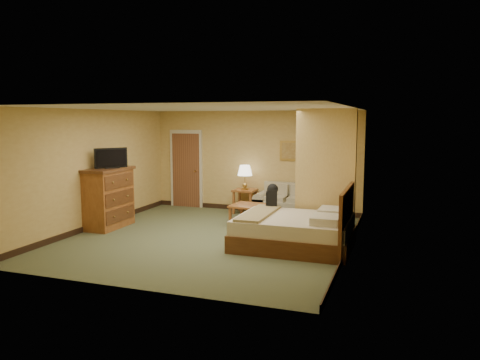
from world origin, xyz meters
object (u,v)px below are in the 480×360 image
at_px(loveseat, 288,206).
at_px(coffee_table, 249,210).
at_px(bed, 297,231).
at_px(dresser, 109,198).

height_order(loveseat, coffee_table, loveseat).
distance_m(loveseat, bed, 2.79).
xyz_separation_m(coffee_table, dresser, (-2.85, -1.23, 0.33)).
bearing_deg(loveseat, coffee_table, -116.78).
bearing_deg(bed, loveseat, 107.06).
xyz_separation_m(loveseat, dresser, (-3.47, -2.45, 0.40)).
xyz_separation_m(coffee_table, bed, (1.44, -1.45, -0.02)).
bearing_deg(coffee_table, dresser, -156.73).
xyz_separation_m(loveseat, coffee_table, (-0.62, -1.22, 0.07)).
xyz_separation_m(loveseat, bed, (0.82, -2.67, 0.05)).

